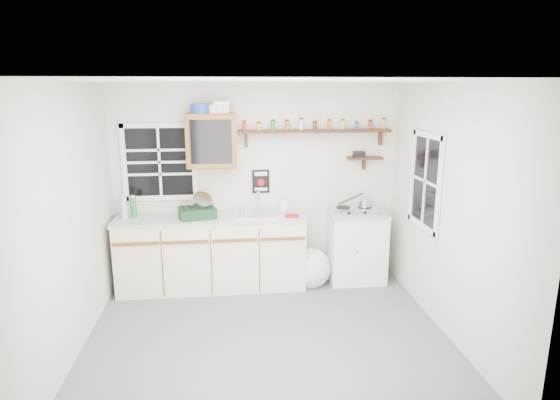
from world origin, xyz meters
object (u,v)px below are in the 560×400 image
at_px(main_cabinet, 212,252).
at_px(spice_shelf, 314,130).
at_px(upper_cabinet, 212,140).
at_px(dish_rack, 199,209).
at_px(right_cabinet, 356,246).
at_px(hotplate, 354,210).

xyz_separation_m(main_cabinet, spice_shelf, (1.30, 0.21, 1.47)).
height_order(upper_cabinet, dish_rack, upper_cabinet).
bearing_deg(upper_cabinet, right_cabinet, -3.76).
height_order(main_cabinet, spice_shelf, spice_shelf).
xyz_separation_m(dish_rack, hotplate, (1.93, 0.06, -0.07)).
bearing_deg(dish_rack, right_cabinet, -11.12).
relative_size(right_cabinet, dish_rack, 1.89).
relative_size(main_cabinet, upper_cabinet, 3.55).
bearing_deg(spice_shelf, main_cabinet, -170.72).
bearing_deg(hotplate, right_cabinet, 24.79).
bearing_deg(main_cabinet, upper_cabinet, 76.32).
bearing_deg(upper_cabinet, hotplate, -4.52).
height_order(main_cabinet, dish_rack, dish_rack).
height_order(spice_shelf, hotplate, spice_shelf).
height_order(upper_cabinet, spice_shelf, upper_cabinet).
xyz_separation_m(right_cabinet, upper_cabinet, (-1.80, 0.12, 1.37)).
xyz_separation_m(main_cabinet, right_cabinet, (1.83, 0.03, -0.01)).
xyz_separation_m(main_cabinet, dish_rack, (-0.14, -0.05, 0.56)).
relative_size(spice_shelf, hotplate, 3.35).
distance_m(main_cabinet, spice_shelf, 1.98).
height_order(right_cabinet, spice_shelf, spice_shelf).
bearing_deg(dish_rack, main_cabinet, 6.90).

